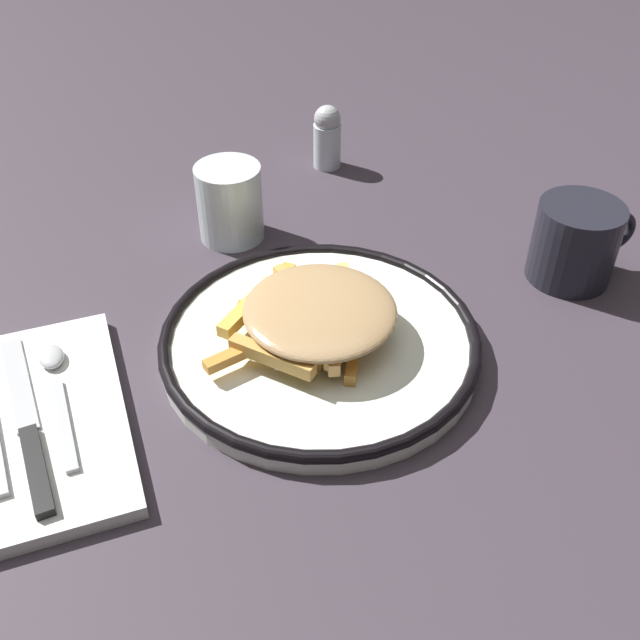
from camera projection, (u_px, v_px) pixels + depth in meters
The scene contains 9 objects.
ground_plane at pixel (320, 350), 0.69m from camera, with size 2.60×2.60×0.00m, color #3B323C.
plate at pixel (320, 341), 0.68m from camera, with size 0.30×0.30×0.02m.
fries_heap at pixel (320, 313), 0.66m from camera, with size 0.20×0.20×0.04m.
napkin at pixel (29, 426), 0.61m from camera, with size 0.16×0.24×0.01m, color white.
knife at pixel (29, 434), 0.59m from camera, with size 0.04×0.21×0.01m.
spoon at pixel (56, 382), 0.63m from camera, with size 0.03×0.15×0.01m.
water_glass at pixel (230, 203), 0.81m from camera, with size 0.07×0.07×0.09m, color silver.
coffee_mug at pixel (576, 242), 0.75m from camera, with size 0.11×0.09×0.08m.
salt_shaker at pixel (327, 136), 0.94m from camera, with size 0.04×0.04×0.08m.
Camera 1 is at (-0.15, -0.49, 0.46)m, focal length 41.22 mm.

